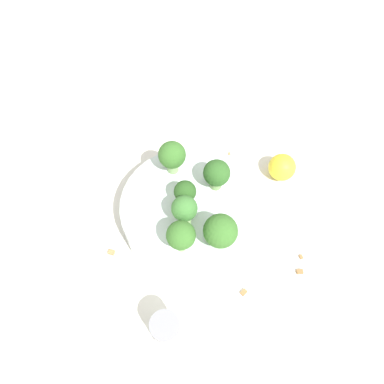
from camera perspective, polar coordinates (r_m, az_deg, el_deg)
name	(u,v)px	position (r m, az deg, el deg)	size (l,w,h in m)	color
ground_plane	(192,221)	(0.60, 0.00, -4.37)	(3.00, 3.00, 0.00)	silver
bowl	(192,212)	(0.58, 0.00, -3.07)	(0.22, 0.22, 0.05)	silver
broccoli_floret_0	(184,210)	(0.51, -1.16, -2.73)	(0.04, 0.04, 0.05)	#8EB770
broccoli_floret_1	(181,236)	(0.49, -1.70, -6.69)	(0.04, 0.04, 0.06)	#8EB770
broccoli_floret_2	(220,232)	(0.50, 4.35, -6.02)	(0.05, 0.05, 0.06)	#7A9E5B
broccoli_floret_3	(217,174)	(0.55, 3.77, 2.78)	(0.04, 0.04, 0.05)	#7A9E5B
broccoli_floret_4	(185,196)	(0.53, -1.08, -0.55)	(0.03, 0.03, 0.05)	#84AD66
broccoli_floret_5	(172,156)	(0.57, -3.05, 5.51)	(0.04, 0.04, 0.06)	#8EB770
pepper_shaker	(166,330)	(0.52, -4.03, -20.22)	(0.04, 0.04, 0.06)	silver
lemon_wedge	(282,167)	(0.65, 13.55, 3.69)	(0.05, 0.05, 0.05)	yellow
almond_crumb_0	(244,292)	(0.56, 7.90, -14.83)	(0.01, 0.01, 0.01)	olive
almond_crumb_1	(111,252)	(0.59, -12.23, -8.87)	(0.01, 0.01, 0.01)	#AD7F4C
almond_crumb_2	(301,256)	(0.60, 16.31, -9.41)	(0.01, 0.00, 0.01)	olive
almond_crumb_3	(229,153)	(0.68, 5.72, 5.90)	(0.01, 0.00, 0.01)	#AD7F4C
almond_crumb_4	(300,271)	(0.59, 16.16, -11.50)	(0.01, 0.01, 0.01)	olive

